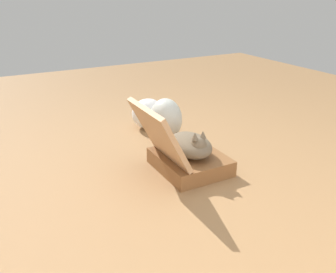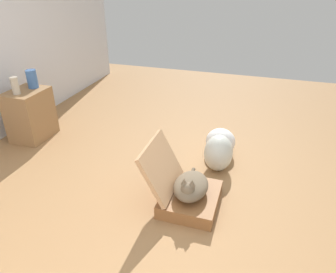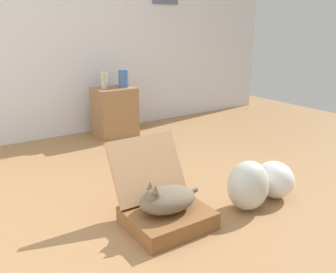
% 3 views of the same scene
% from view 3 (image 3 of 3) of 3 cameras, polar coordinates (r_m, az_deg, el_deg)
% --- Properties ---
extents(ground_plane, '(7.68, 7.68, 0.00)m').
position_cam_3_polar(ground_plane, '(2.69, -1.50, -11.45)').
color(ground_plane, '#9E7247').
rests_on(ground_plane, ground).
extents(wall_back, '(6.40, 0.15, 2.60)m').
position_cam_3_polar(wall_back, '(4.44, -18.16, 16.55)').
color(wall_back, silver).
rests_on(wall_back, ground).
extents(suitcase_base, '(0.53, 0.46, 0.12)m').
position_cam_3_polar(suitcase_base, '(2.47, -0.08, -12.67)').
color(suitcase_base, brown).
rests_on(suitcase_base, ground).
extents(suitcase_lid, '(0.53, 0.24, 0.42)m').
position_cam_3_polar(suitcase_lid, '(2.54, -3.29, -4.96)').
color(suitcase_lid, tan).
rests_on(suitcase_lid, suitcase_base).
extents(cat, '(0.48, 0.28, 0.22)m').
position_cam_3_polar(cat, '(2.40, -0.28, -9.80)').
color(cat, brown).
rests_on(cat, suitcase_base).
extents(plastic_bag_white, '(0.32, 0.28, 0.37)m').
position_cam_3_polar(plastic_bag_white, '(2.69, 12.47, -7.53)').
color(plastic_bag_white, silver).
rests_on(plastic_bag_white, ground).
extents(plastic_bag_clear, '(0.29, 0.31, 0.29)m').
position_cam_3_polar(plastic_bag_clear, '(2.94, 16.32, -6.51)').
color(plastic_bag_clear, white).
rests_on(plastic_bag_clear, ground).
extents(side_table, '(0.46, 0.37, 0.58)m').
position_cam_3_polar(side_table, '(4.37, -8.35, 3.81)').
color(side_table, olive).
rests_on(side_table, ground).
extents(vase_tall, '(0.08, 0.08, 0.19)m').
position_cam_3_polar(vase_tall, '(4.26, -10.03, 8.67)').
color(vase_tall, '#B7AD99').
rests_on(vase_tall, side_table).
extents(vase_short, '(0.11, 0.11, 0.20)m').
position_cam_3_polar(vase_short, '(4.32, -7.04, 9.03)').
color(vase_short, '#38609E').
rests_on(vase_short, side_table).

